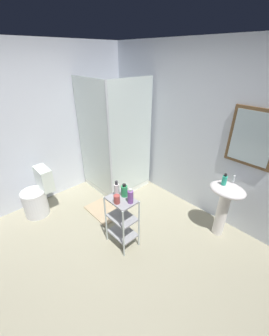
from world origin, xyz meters
TOP-DOWN VIEW (x-y plane):
  - ground_plane at (0.00, 0.00)m, footprint 4.20×4.20m
  - wall_back at (0.01, 1.85)m, footprint 4.20×0.14m
  - wall_left at (-1.85, 0.00)m, footprint 0.10×4.20m
  - shower_stall at (-1.23, 1.18)m, footprint 0.92×0.92m
  - pedestal_sink at (0.71, 1.52)m, footprint 0.46×0.37m
  - sink_faucet at (0.71, 1.64)m, footprint 0.03×0.03m
  - toilet at (-1.48, -0.19)m, footprint 0.37×0.49m
  - storage_cart at (-0.08, 0.39)m, footprint 0.38×0.28m
  - hand_soap_bottle at (0.65, 1.50)m, footprint 0.06×0.06m
  - conditioner_bottle_purple at (0.04, 0.43)m, footprint 0.07×0.07m
  - body_wash_bottle_green at (-0.11, 0.46)m, footprint 0.08×0.08m
  - lotion_bottle_white at (-0.17, 0.39)m, footprint 0.06×0.06m
  - rinse_cup at (-0.06, 0.30)m, footprint 0.07×0.07m
  - bath_mat at (-0.80, 0.58)m, footprint 0.60×0.40m

SIDE VIEW (x-z plane):
  - ground_plane at x=0.00m, z-range -0.02..0.00m
  - bath_mat at x=-0.80m, z-range 0.00..0.02m
  - toilet at x=-1.48m, z-range -0.07..0.69m
  - storage_cart at x=-0.08m, z-range 0.07..0.81m
  - shower_stall at x=-1.23m, z-range -0.54..1.46m
  - pedestal_sink at x=0.71m, z-range 0.17..0.98m
  - rinse_cup at x=-0.06m, z-range 0.74..0.85m
  - body_wash_bottle_green at x=-0.11m, z-range 0.73..0.90m
  - conditioner_bottle_purple at x=0.04m, z-range 0.73..0.92m
  - lotion_bottle_white at x=-0.17m, z-range 0.72..0.94m
  - sink_faucet at x=0.71m, z-range 0.81..0.91m
  - hand_soap_bottle at x=0.65m, z-range 0.80..0.96m
  - wall_left at x=-1.85m, z-range 0.00..2.50m
  - wall_back at x=0.01m, z-range 0.00..2.50m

